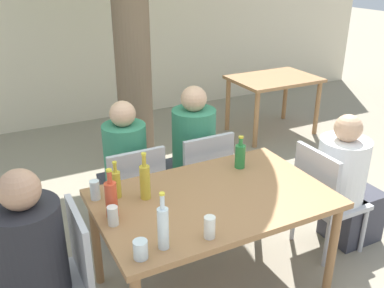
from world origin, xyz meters
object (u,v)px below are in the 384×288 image
at_px(patio_chair_2, 134,192).
at_px(person_seated_0, 20,280).
at_px(green_bottle_3, 240,155).
at_px(patio_chair_3, 202,175).
at_px(oil_cruet_4, 145,181).
at_px(person_seated_2, 124,175).
at_px(water_bottle_0, 163,227).
at_px(dining_table_front, 213,206).
at_px(drinking_glass_0, 141,249).
at_px(drinking_glass_3, 95,190).
at_px(dining_table_back, 274,85).
at_px(oil_cruet_2, 116,183).
at_px(person_seated_3, 190,158).
at_px(person_seated_1, 347,187).
at_px(drinking_glass_1, 113,216).
at_px(patio_chair_1, 324,195).
at_px(drinking_glass_2, 210,227).
at_px(soda_bottle_1, 111,198).
at_px(patio_chair_0, 63,274).

height_order(patio_chair_2, person_seated_0, person_seated_0).
bearing_deg(green_bottle_3, patio_chair_3, 100.10).
xyz_separation_m(patio_chair_3, oil_cruet_4, (-0.70, -0.53, 0.38)).
bearing_deg(person_seated_2, water_bottle_0, 81.30).
distance_m(dining_table_front, green_bottle_3, 0.50).
distance_m(water_bottle_0, drinking_glass_0, 0.16).
height_order(person_seated_0, drinking_glass_3, person_seated_0).
bearing_deg(dining_table_back, oil_cruet_2, -144.36).
bearing_deg(green_bottle_3, person_seated_2, 135.39).
xyz_separation_m(dining_table_front, oil_cruet_4, (-0.40, 0.18, 0.20)).
bearing_deg(patio_chair_3, oil_cruet_2, 26.89).
xyz_separation_m(person_seated_3, oil_cruet_2, (-0.86, -0.66, 0.29)).
bearing_deg(drinking_glass_0, patio_chair_3, 49.01).
relative_size(person_seated_1, person_seated_3, 0.91).
relative_size(green_bottle_3, drinking_glass_3, 1.91).
bearing_deg(drinking_glass_1, water_bottle_0, -62.12).
bearing_deg(drinking_glass_0, dining_table_front, 30.10).
relative_size(patio_chair_1, person_seated_3, 0.72).
xyz_separation_m(patio_chair_2, drinking_glass_0, (-0.33, -1.08, 0.31)).
height_order(person_seated_0, green_bottle_3, person_seated_0).
relative_size(patio_chair_1, patio_chair_3, 1.00).
bearing_deg(patio_chair_2, water_bottle_0, 79.41).
height_order(drinking_glass_2, drinking_glass_3, same).
distance_m(person_seated_3, drinking_glass_2, 1.44).
xyz_separation_m(soda_bottle_1, drinking_glass_1, (-0.02, -0.08, -0.06)).
bearing_deg(patio_chair_0, oil_cruet_2, 122.70).
bearing_deg(green_bottle_3, person_seated_1, -17.95).
bearing_deg(soda_bottle_1, water_bottle_0, -69.85).
relative_size(oil_cruet_2, drinking_glass_2, 1.94).
xyz_separation_m(oil_cruet_2, drinking_glass_0, (-0.08, -0.64, -0.05)).
bearing_deg(water_bottle_0, patio_chair_2, 79.41).
bearing_deg(person_seated_3, drinking_glass_3, 32.36).
distance_m(drinking_glass_1, drinking_glass_2, 0.56).
height_order(patio_chair_1, patio_chair_2, same).
height_order(dining_table_front, oil_cruet_2, oil_cruet_2).
distance_m(drinking_glass_1, drinking_glass_3, 0.33).
distance_m(patio_chair_2, drinking_glass_3, 0.64).
bearing_deg(person_seated_0, drinking_glass_1, 88.31).
bearing_deg(person_seated_0, person_seated_3, 121.75).
height_order(person_seated_3, drinking_glass_0, person_seated_3).
distance_m(dining_table_back, patio_chair_0, 3.86).
bearing_deg(drinking_glass_2, patio_chair_0, 153.37).
bearing_deg(soda_bottle_1, drinking_glass_3, 98.41).
relative_size(patio_chair_2, drinking_glass_2, 6.84).
height_order(oil_cruet_2, drinking_glass_1, oil_cruet_2).
distance_m(person_seated_0, person_seated_3, 1.78).
distance_m(patio_chair_2, drinking_glass_0, 1.17).
xyz_separation_m(patio_chair_0, patio_chair_1, (1.96, 0.00, 0.00)).
bearing_deg(water_bottle_0, drinking_glass_0, -169.90).
xyz_separation_m(dining_table_front, person_seated_1, (1.22, -0.00, -0.17)).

